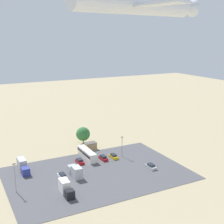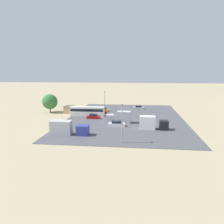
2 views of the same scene
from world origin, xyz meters
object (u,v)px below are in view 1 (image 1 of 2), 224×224
Objects in this scene: parked_car_4 at (80,161)px; parked_truck_1 at (75,171)px; parked_truck_0 at (66,188)px; parked_car_1 at (103,158)px; parked_car_2 at (114,156)px; airplane at (140,4)px; parked_car_0 at (151,166)px; bus at (87,154)px; parked_car_3 at (62,176)px; parked_truck_2 at (23,166)px; shed_building at (90,146)px.

parked_car_4 is 10.38m from parked_truck_1.
parked_car_4 is 0.57× the size of parked_truck_0.
parked_truck_0 is at bearing 40.93° from parked_car_1.
parked_car_1 is at bearing -3.24° from parked_car_2.
airplane is (-6.28, 25.42, 47.06)m from parked_truck_1.
parked_car_1 is (10.73, -13.70, 0.05)m from parked_car_0.
bus is 2.49× the size of parked_car_3.
parked_car_0 is 24.82m from parked_truck_1.
parked_car_0 is 0.60× the size of parked_truck_1.
parked_car_4 is 18.72m from parked_truck_2.
parked_car_3 reaches higher than parked_car_4.
parked_car_4 is at bearing 61.07° from parked_truck_1.
parked_car_1 reaches higher than parked_car_4.
airplane is at bearing 47.88° from parked_car_0.
parked_truck_2 reaches higher than parked_car_1.
parked_car_2 is 0.60× the size of parked_truck_1.
parked_car_4 is (12.37, -1.23, 0.01)m from parked_car_2.
parked_car_1 is (0.31, 11.91, -0.59)m from shed_building.
parked_car_3 is (21.38, 7.18, 0.03)m from parked_car_2.
bus is 9.51m from parked_car_2.
parked_truck_0 is (19.98, 28.96, 0.37)m from shed_building.
parked_car_4 is 0.45× the size of parked_truck_2.
parked_truck_0 is 10.97m from parked_truck_1.
shed_building is at bearing -121.26° from bus.
airplane reaches higher than bus.
parked_truck_0 is at bearing -121.92° from parked_car_4.
parked_truck_0 is 0.22× the size of airplane.
parked_truck_0 is 22.11m from parked_truck_2.
parked_truck_1 is at bearing -124.73° from parked_truck_0.
bus is 2.75× the size of parked_car_4.
bus is at bearing -40.59° from parked_car_1.
bus reaches higher than parked_car_3.
parked_truck_0 is (19.66, 17.05, 0.97)m from parked_car_1.
parked_truck_1 reaches higher than shed_building.
parked_car_0 is (-10.41, 25.61, -0.64)m from shed_building.
parked_car_0 is at bearing 116.70° from parked_car_2.
parked_truck_0 is (11.24, 18.06, 1.00)m from parked_car_4.
shed_building reaches higher than parked_car_2.
shed_building is 0.96× the size of parked_car_3.
parked_truck_0 reaches higher than parked_car_0.
parked_truck_2 is (26.89, -3.85, 0.92)m from parked_car_1.
parked_truck_1 is 17.97m from parked_truck_2.
bus reaches higher than parked_car_4.
shed_building is 1.05× the size of parked_car_0.
parked_car_4 is at bearing 51.31° from shed_building.
parked_car_4 is (8.73, 10.90, -0.62)m from shed_building.
parked_truck_1 is at bearing 30.91° from parked_car_1.
parked_truck_2 reaches higher than shed_building.
parked_car_4 is at bearing -121.92° from parked_truck_0.
parked_car_3 reaches higher than parked_car_2.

